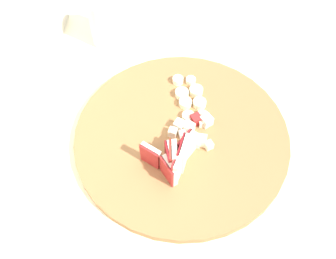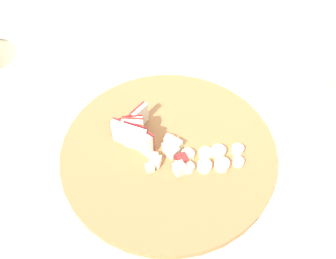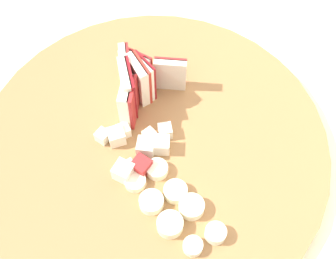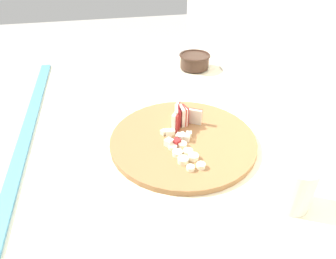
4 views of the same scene
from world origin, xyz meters
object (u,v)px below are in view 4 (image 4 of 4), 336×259
(cutting_board, at_px, (183,140))
(apple_wedge_fan, at_px, (181,116))
(ceramic_bowl, at_px, (195,61))
(small_jar, at_px, (296,186))
(apple_dice_pile, at_px, (176,137))
(banana_slice_rows, at_px, (186,156))

(cutting_board, relative_size, apple_wedge_fan, 4.11)
(apple_wedge_fan, relative_size, ceramic_bowl, 0.77)
(ceramic_bowl, xyz_separation_m, small_jar, (0.83, -0.00, 0.02))
(apple_dice_pile, bearing_deg, ceramic_bowl, 158.15)
(apple_wedge_fan, bearing_deg, banana_slice_rows, -10.06)
(apple_wedge_fan, bearing_deg, ceramic_bowl, 158.70)
(apple_dice_pile, height_order, ceramic_bowl, ceramic_bowl)
(apple_wedge_fan, xyz_separation_m, banana_slice_rows, (0.16, -0.03, -0.02))
(cutting_board, height_order, ceramic_bowl, ceramic_bowl)
(cutting_board, relative_size, banana_slice_rows, 3.54)
(ceramic_bowl, bearing_deg, apple_dice_pile, -21.85)
(cutting_board, distance_m, apple_dice_pile, 0.03)
(apple_wedge_fan, relative_size, small_jar, 0.90)
(cutting_board, xyz_separation_m, small_jar, (0.29, 0.19, 0.05))
(banana_slice_rows, bearing_deg, ceramic_bowl, 161.53)
(cutting_board, bearing_deg, banana_slice_rows, -10.07)
(banana_slice_rows, bearing_deg, small_jar, 45.91)
(cutting_board, height_order, apple_dice_pile, apple_dice_pile)
(apple_wedge_fan, height_order, ceramic_bowl, apple_wedge_fan)
(apple_wedge_fan, height_order, small_jar, small_jar)
(apple_dice_pile, bearing_deg, small_jar, 37.04)
(banana_slice_rows, distance_m, ceramic_bowl, 0.66)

